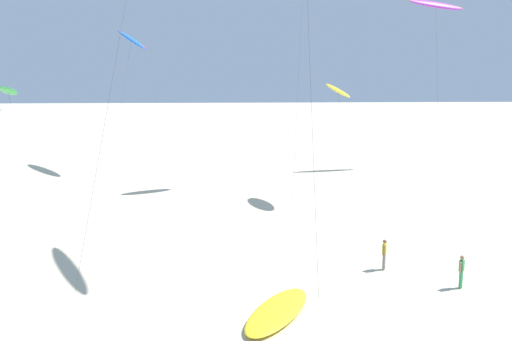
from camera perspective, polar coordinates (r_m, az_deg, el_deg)
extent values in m
cylinder|color=#4C4C51|center=(30.95, -13.83, 7.89)|extent=(3.21, 5.88, 19.49)
ellipsoid|color=green|center=(64.57, -22.85, 7.12)|extent=(4.01, 5.13, 1.52)
ellipsoid|color=orange|center=(64.57, -22.86, 7.15)|extent=(3.22, 4.74, 0.87)
cylinder|color=#4C4C51|center=(61.94, -22.07, 3.29)|extent=(3.10, 5.22, 7.92)
cylinder|color=#4C4C51|center=(30.12, 5.35, 7.07)|extent=(0.05, 7.36, 18.42)
ellipsoid|color=yellow|center=(46.68, 7.89, 7.68)|extent=(2.07, 4.70, 1.44)
ellipsoid|color=green|center=(46.68, 7.89, 7.71)|extent=(1.20, 4.58, 1.05)
cylinder|color=#4C4C51|center=(43.57, 8.88, 1.63)|extent=(0.44, 7.38, 8.66)
ellipsoid|color=blue|center=(62.57, -11.96, 12.27)|extent=(4.86, 7.97, 2.82)
ellipsoid|color=red|center=(62.57, -11.96, 12.31)|extent=(4.30, 7.74, 2.51)
cylinder|color=#4C4C51|center=(60.05, -12.96, 6.01)|extent=(1.72, 5.72, 12.96)
cylinder|color=#4C4C51|center=(47.74, 4.12, 9.02)|extent=(1.87, 9.68, 19.44)
ellipsoid|color=purple|center=(64.39, 17.01, 15.07)|extent=(6.16, 2.32, 1.62)
ellipsoid|color=orange|center=(64.39, 17.01, 15.10)|extent=(6.18, 1.70, 1.11)
cylinder|color=#4C4C51|center=(62.38, 17.12, 7.57)|extent=(0.15, 3.87, 16.41)
ellipsoid|color=yellow|center=(26.70, 2.06, -13.44)|extent=(4.16, 5.85, 0.35)
ellipsoid|color=blue|center=(26.69, 2.06, -13.40)|extent=(2.54, 2.96, 0.21)
cylinder|color=slate|center=(32.69, 12.29, -8.58)|extent=(0.14, 0.14, 0.87)
cylinder|color=slate|center=(32.54, 12.24, -8.67)|extent=(0.14, 0.14, 0.87)
cube|color=yellow|center=(32.39, 12.31, -7.43)|extent=(0.31, 0.36, 0.56)
cylinder|color=brown|center=(32.60, 12.37, -7.38)|extent=(0.09, 0.09, 0.56)
cylinder|color=brown|center=(32.20, 12.25, -7.60)|extent=(0.09, 0.09, 0.56)
sphere|color=brown|center=(32.26, 12.34, -6.72)|extent=(0.21, 0.21, 0.21)
cylinder|color=#338E56|center=(31.19, 19.23, -9.88)|extent=(0.14, 0.14, 0.89)
cylinder|color=#338E56|center=(31.04, 19.14, -9.97)|extent=(0.14, 0.14, 0.89)
cube|color=#338C4C|center=(30.88, 19.27, -8.67)|extent=(0.34, 0.36, 0.55)
cylinder|color=#9E7051|center=(31.08, 19.37, -8.62)|extent=(0.09, 0.09, 0.56)
cylinder|color=#9E7051|center=(30.70, 19.16, -8.85)|extent=(0.09, 0.09, 0.56)
sphere|color=#9E7051|center=(30.75, 19.32, -7.94)|extent=(0.21, 0.21, 0.21)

